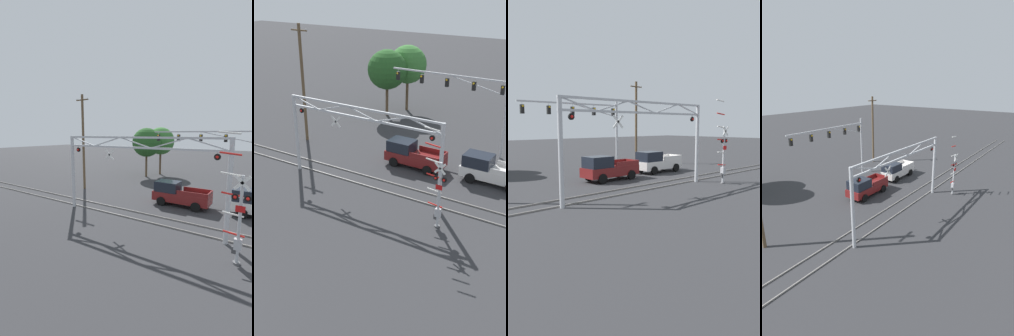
{
  "view_description": "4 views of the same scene",
  "coord_description": "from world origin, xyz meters",
  "views": [
    {
      "loc": [
        8.33,
        2.01,
        6.5
      ],
      "look_at": [
        -2.33,
        18.21,
        3.56
      ],
      "focal_mm": 24.0,
      "sensor_mm": 36.0,
      "label": 1
    },
    {
      "loc": [
        16.46,
        -7.67,
        14.94
      ],
      "look_at": [
        2.2,
        14.88,
        2.54
      ],
      "focal_mm": 45.0,
      "sensor_mm": 36.0,
      "label": 2
    },
    {
      "loc": [
        -15.87,
        -0.23,
        4.7
      ],
      "look_at": [
        -0.56,
        16.04,
        1.76
      ],
      "focal_mm": 35.0,
      "sensor_mm": 36.0,
      "label": 3
    },
    {
      "loc": [
        -18.47,
        3.87,
        11.76
      ],
      "look_at": [
        -0.25,
        17.18,
        4.39
      ],
      "focal_mm": 28.0,
      "sensor_mm": 36.0,
      "label": 4
    }
  ],
  "objects": [
    {
      "name": "rail_track_near",
      "position": [
        0.0,
        16.11,
        0.05
      ],
      "size": [
        80.0,
        0.08,
        0.1
      ],
      "primitive_type": "cube",
      "color": "gray",
      "rests_on": "ground_plane"
    },
    {
      "name": "rail_track_far",
      "position": [
        0.0,
        17.55,
        0.05
      ],
      "size": [
        80.0,
        0.08,
        0.1
      ],
      "primitive_type": "cube",
      "color": "gray",
      "rests_on": "ground_plane"
    },
    {
      "name": "crossing_gantry",
      "position": [
        -0.01,
        15.83,
        4.22
      ],
      "size": [
        13.03,
        0.3,
        6.33
      ],
      "color": "#B7BABF",
      "rests_on": "ground_plane"
    },
    {
      "name": "crossing_signal_mast",
      "position": [
        7.14,
        13.84,
        2.37
      ],
      "size": [
        1.66,
        0.35,
        6.66
      ],
      "color": "#B7BABF",
      "rests_on": "ground_plane"
    },
    {
      "name": "traffic_signal_span",
      "position": [
        4.06,
        26.99,
        5.23
      ],
      "size": [
        11.19,
        0.39,
        7.36
      ],
      "color": "#B7BABF",
      "rests_on": "ground_plane"
    },
    {
      "name": "pickup_truck_lead",
      "position": [
        1.31,
        21.33,
        1.05
      ],
      "size": [
        5.08,
        2.1,
        2.14
      ],
      "color": "maroon",
      "rests_on": "ground_plane"
    },
    {
      "name": "pickup_truck_following",
      "position": [
        7.93,
        21.84,
        1.05
      ],
      "size": [
        5.17,
        2.1,
        2.14
      ],
      "color": "silver",
      "rests_on": "ground_plane"
    },
    {
      "name": "utility_pole_right",
      "position": [
        11.82,
        28.82,
        5.08
      ],
      "size": [
        1.8,
        0.28,
        9.87
      ],
      "color": "brown",
      "rests_on": "ground_plane"
    }
  ]
}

